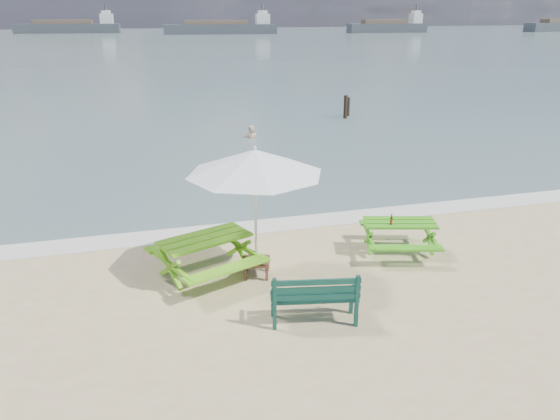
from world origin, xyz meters
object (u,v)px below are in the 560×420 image
object	(u,v)px
picnic_table_right	(399,238)
swimmer	(251,144)
picnic_table_left	(206,258)
beer_bottle	(391,221)
side_table	(257,267)
park_bench	(314,306)
patio_umbrella	(255,162)

from	to	relation	value
picnic_table_right	swimmer	world-z (taller)	picnic_table_right
picnic_table_left	beer_bottle	size ratio (longest dim) A/B	10.61
side_table	beer_bottle	xyz separation A→B (m)	(3.03, 0.16, 0.63)
park_bench	beer_bottle	bearing A→B (deg)	40.51
picnic_table_right	beer_bottle	bearing A→B (deg)	-160.10
picnic_table_right	patio_umbrella	distance (m)	3.89
patio_umbrella	swimmer	bearing A→B (deg)	77.80
picnic_table_right	side_table	xyz separation A→B (m)	(-3.30, -0.26, -0.17)
beer_bottle	swimmer	xyz separation A→B (m)	(-0.32, 12.36, -1.09)
picnic_table_right	side_table	bearing A→B (deg)	-175.48
picnic_table_right	patio_umbrella	world-z (taller)	patio_umbrella
picnic_table_left	patio_umbrella	xyz separation A→B (m)	(0.99, -0.24, 1.98)
side_table	park_bench	bearing A→B (deg)	-73.91
picnic_table_right	side_table	world-z (taller)	picnic_table_right
side_table	patio_umbrella	bearing A→B (deg)	116.57
picnic_table_right	picnic_table_left	bearing A→B (deg)	-179.75
park_bench	beer_bottle	xyz separation A→B (m)	(2.47, 2.11, 0.53)
picnic_table_right	park_bench	bearing A→B (deg)	-141.15
patio_umbrella	swimmer	world-z (taller)	patio_umbrella
park_bench	picnic_table_right	bearing A→B (deg)	38.85
side_table	swimmer	size ratio (longest dim) A/B	0.41
picnic_table_right	beer_bottle	world-z (taller)	beer_bottle
park_bench	beer_bottle	world-z (taller)	beer_bottle
side_table	picnic_table_left	bearing A→B (deg)	166.22
picnic_table_left	swimmer	bearing A→B (deg)	73.25
picnic_table_right	park_bench	size ratio (longest dim) A/B	1.32
side_table	patio_umbrella	size ratio (longest dim) A/B	0.20
side_table	picnic_table_right	bearing A→B (deg)	4.52
picnic_table_left	park_bench	distance (m)	2.68
swimmer	park_bench	bearing A→B (deg)	-98.43
picnic_table_right	beer_bottle	xyz separation A→B (m)	(-0.27, -0.10, 0.46)
picnic_table_left	side_table	size ratio (longest dim) A/B	3.79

